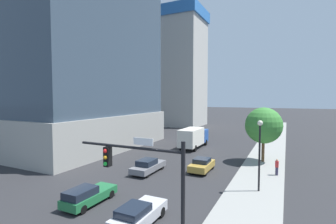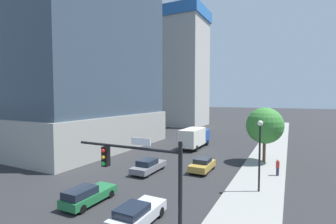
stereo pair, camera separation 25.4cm
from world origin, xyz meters
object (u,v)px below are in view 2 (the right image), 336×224
(car_green, at_px, (87,195))
(box_truck, at_px, (195,137))
(car_silver, at_px, (137,214))
(street_tree, at_px, (265,126))
(traffic_light_pole, at_px, (143,174))
(pedestrian_red_shirt, at_px, (278,167))
(car_gray, at_px, (148,166))
(construction_building, at_px, (178,64))
(car_gold, at_px, (202,165))
(street_lamp, at_px, (260,145))

(car_green, bearing_deg, box_truck, 90.00)
(car_silver, bearing_deg, street_tree, 73.75)
(car_silver, xyz_separation_m, box_truck, (-5.08, 24.10, 1.06))
(traffic_light_pole, bearing_deg, car_silver, 128.88)
(car_green, distance_m, pedestrian_red_shirt, 18.34)
(car_gray, bearing_deg, construction_building, 110.07)
(traffic_light_pole, height_order, car_gold, traffic_light_pole)
(street_tree, relative_size, car_gold, 1.67)
(street_tree, bearing_deg, car_silver, -106.25)
(car_gray, xyz_separation_m, pedestrian_red_shirt, (12.52, 4.48, 0.29))
(car_gray, distance_m, car_silver, 11.07)
(car_silver, height_order, pedestrian_red_shirt, pedestrian_red_shirt)
(car_gray, bearing_deg, traffic_light_pole, -60.10)
(street_lamp, xyz_separation_m, car_silver, (-6.23, -9.00, -3.32))
(car_green, bearing_deg, street_tree, 59.90)
(car_gold, bearing_deg, traffic_light_pole, -82.49)
(construction_building, xyz_separation_m, car_gold, (20.94, -40.49, -17.14))
(construction_building, height_order, street_lamp, construction_building)
(car_green, bearing_deg, construction_building, 106.86)
(car_gold, bearing_deg, street_lamp, -30.97)
(street_lamp, bearing_deg, car_gold, 149.03)
(street_lamp, distance_m, car_gray, 11.83)
(traffic_light_pole, relative_size, car_silver, 1.40)
(street_lamp, height_order, car_silver, street_lamp)
(construction_building, distance_m, car_silver, 59.72)
(street_tree, distance_m, pedestrian_red_shirt, 6.56)
(car_gold, bearing_deg, construction_building, 117.35)
(traffic_light_pole, bearing_deg, street_tree, 80.51)
(traffic_light_pole, bearing_deg, box_truck, 104.93)
(traffic_light_pole, distance_m, car_silver, 4.76)
(car_gold, bearing_deg, box_truck, 114.11)
(box_truck, bearing_deg, street_lamp, -53.15)
(car_silver, relative_size, box_truck, 0.56)
(street_tree, xyz_separation_m, pedestrian_red_shirt, (1.76, -5.18, -3.62))
(street_tree, bearing_deg, construction_building, 128.27)
(box_truck, relative_size, pedestrian_red_shirt, 4.70)
(car_silver, distance_m, pedestrian_red_shirt, 16.14)
(pedestrian_red_shirt, bearing_deg, box_truck, 141.99)
(street_tree, bearing_deg, box_truck, 156.82)
(car_gray, xyz_separation_m, car_gold, (5.08, 2.91, 0.00))
(box_truck, xyz_separation_m, pedestrian_red_shirt, (12.52, -9.79, -0.79))
(car_gold, height_order, car_silver, car_silver)
(car_gray, height_order, car_gold, car_gray)
(street_lamp, distance_m, box_truck, 19.00)
(construction_building, distance_m, car_gray, 49.28)
(street_lamp, relative_size, car_silver, 1.36)
(construction_building, height_order, car_gray, construction_building)
(street_lamp, bearing_deg, traffic_light_pole, -110.19)
(traffic_light_pole, bearing_deg, street_lamp, 69.81)
(car_gray, bearing_deg, box_truck, 90.00)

